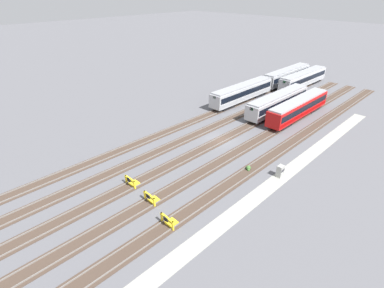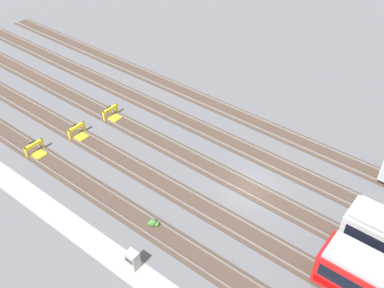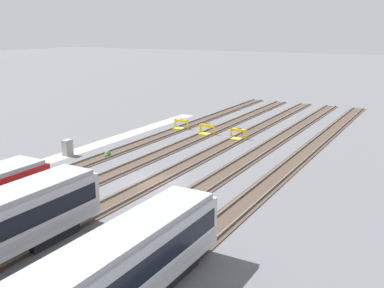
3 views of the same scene
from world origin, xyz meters
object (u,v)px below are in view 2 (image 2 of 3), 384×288
object	(u,v)px
bumper_stop_near_inner_track	(79,132)
electrical_cabinet	(133,260)
weed_clump	(153,223)
bumper_stop_middle_track	(112,114)
bumper_stop_nearest_track	(36,150)

from	to	relation	value
bumper_stop_near_inner_track	electrical_cabinet	xyz separation A→B (m)	(14.93, -7.77, 0.29)
bumper_stop_near_inner_track	weed_clump	world-z (taller)	bumper_stop_near_inner_track
bumper_stop_middle_track	electrical_cabinet	size ratio (longest dim) A/B	1.25
bumper_stop_near_inner_track	bumper_stop_middle_track	distance (m)	4.26
bumper_stop_nearest_track	bumper_stop_near_inner_track	size ratio (longest dim) A/B	1.00
weed_clump	bumper_stop_nearest_track	bearing A→B (deg)	-178.80
bumper_stop_near_inner_track	weed_clump	xyz separation A→B (m)	(13.44, -3.94, -0.27)
electrical_cabinet	bumper_stop_nearest_track	bearing A→B (deg)	167.55
bumper_stop_near_inner_track	bumper_stop_nearest_track	bearing A→B (deg)	-104.02
bumper_stop_nearest_track	bumper_stop_middle_track	bearing A→B (deg)	80.56
bumper_stop_nearest_track	bumper_stop_middle_track	world-z (taller)	same
electrical_cabinet	weed_clump	distance (m)	4.15
bumper_stop_nearest_track	electrical_cabinet	xyz separation A→B (m)	(15.99, -3.53, 0.29)
bumper_stop_nearest_track	electrical_cabinet	world-z (taller)	electrical_cabinet
bumper_stop_nearest_track	bumper_stop_middle_track	distance (m)	8.61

